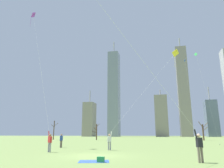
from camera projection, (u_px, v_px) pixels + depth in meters
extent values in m
plane|color=#7A934C|center=(95.00, 156.00, 15.69)|extent=(400.00, 400.00, 0.00)
cylinder|color=gray|center=(108.00, 146.00, 21.12)|extent=(0.14, 0.14, 0.85)
cylinder|color=gray|center=(110.00, 146.00, 21.24)|extent=(0.14, 0.14, 0.85)
cube|color=white|center=(109.00, 139.00, 21.34)|extent=(0.38, 0.38, 0.54)
sphere|color=tan|center=(109.00, 135.00, 21.43)|extent=(0.22, 0.22, 0.22)
cylinder|color=white|center=(108.00, 139.00, 21.22)|extent=(0.09, 0.09, 0.55)
cylinder|color=white|center=(111.00, 134.00, 21.56)|extent=(0.21, 0.21, 0.56)
cube|color=yellow|center=(175.00, 53.00, 34.49)|extent=(1.21, 0.84, 1.36)
cylinder|color=black|center=(175.00, 53.00, 34.49)|extent=(0.40, 0.27, 0.85)
cylinder|color=yellow|center=(175.00, 62.00, 34.33)|extent=(0.02, 0.02, 2.00)
cylinder|color=silver|center=(151.00, 83.00, 28.06)|extent=(8.17, 12.21, 12.84)
cylinder|color=gray|center=(50.00, 147.00, 18.70)|extent=(0.14, 0.14, 0.85)
cylinder|color=gray|center=(49.00, 147.00, 18.83)|extent=(0.14, 0.14, 0.85)
cube|color=red|center=(50.00, 139.00, 18.93)|extent=(0.39, 0.32, 0.54)
sphere|color=#9E7051|center=(50.00, 135.00, 19.02)|extent=(0.22, 0.22, 0.22)
cylinder|color=red|center=(51.00, 140.00, 18.80)|extent=(0.09, 0.09, 0.55)
cylinder|color=red|center=(49.00, 134.00, 19.16)|extent=(0.22, 0.17, 0.56)
cube|color=purple|center=(33.00, 15.00, 28.94)|extent=(0.45, 1.05, 0.99)
cylinder|color=black|center=(33.00, 15.00, 28.94)|extent=(0.31, 0.39, 0.58)
cylinder|color=purple|center=(31.00, 21.00, 28.50)|extent=(0.02, 0.02, 1.55)
cylinder|color=silver|center=(40.00, 61.00, 24.08)|extent=(6.35, 4.92, 15.87)
cylinder|color=#726656|center=(202.00, 155.00, 11.96)|extent=(0.14, 0.14, 0.85)
cylinder|color=#726656|center=(199.00, 155.00, 11.88)|extent=(0.14, 0.14, 0.85)
cube|color=black|center=(199.00, 142.00, 12.08)|extent=(0.39, 0.36, 0.54)
sphere|color=beige|center=(199.00, 135.00, 12.18)|extent=(0.22, 0.22, 0.22)
cylinder|color=black|center=(202.00, 143.00, 12.15)|extent=(0.09, 0.09, 0.55)
cylinder|color=black|center=(196.00, 134.00, 12.12)|extent=(0.22, 0.19, 0.56)
cylinder|color=#726656|center=(60.00, 144.00, 25.20)|extent=(0.14, 0.14, 0.85)
cylinder|color=#726656|center=(62.00, 144.00, 25.40)|extent=(0.14, 0.14, 0.85)
cube|color=#2D4CA5|center=(61.00, 138.00, 25.46)|extent=(0.25, 0.37, 0.54)
sphere|color=#9E7051|center=(62.00, 135.00, 25.56)|extent=(0.22, 0.22, 0.22)
cylinder|color=#2D4CA5|center=(60.00, 138.00, 25.27)|extent=(0.09, 0.09, 0.55)
cylinder|color=#2D4CA5|center=(62.00, 138.00, 25.65)|extent=(0.09, 0.09, 0.55)
cube|color=blue|center=(185.00, 61.00, 45.67)|extent=(0.30, 0.71, 0.69)
cylinder|color=black|center=(185.00, 61.00, 45.67)|extent=(0.25, 0.03, 0.43)
cylinder|color=silver|center=(191.00, 97.00, 41.23)|extent=(0.33, 5.03, 17.25)
cylinder|color=#3F3833|center=(198.00, 143.00, 36.79)|extent=(0.10, 0.10, 0.08)
cube|color=green|center=(196.00, 54.00, 37.92)|extent=(0.52, 0.56, 0.72)
cylinder|color=black|center=(196.00, 54.00, 37.92)|extent=(0.11, 0.16, 0.47)
cylinder|color=silver|center=(207.00, 96.00, 35.29)|extent=(2.01, 1.23, 15.71)
cylinder|color=#3F3833|center=(220.00, 144.00, 32.66)|extent=(0.10, 0.10, 0.08)
cube|color=#3359B2|center=(94.00, 161.00, 12.43)|extent=(2.10, 1.81, 0.01)
cube|color=#268C4C|center=(101.00, 159.00, 12.07)|extent=(0.40, 0.28, 0.30)
cylinder|color=#4C3828|center=(54.00, 130.00, 61.65)|extent=(0.27, 0.27, 5.53)
cylinder|color=#4C3828|center=(56.00, 125.00, 61.61)|extent=(1.51, 0.66, 0.76)
cylinder|color=#4C3828|center=(54.00, 128.00, 61.14)|extent=(0.91, 1.30, 0.79)
cylinder|color=#4C3828|center=(53.00, 126.00, 61.86)|extent=(0.87, 0.48, 0.87)
cylinder|color=#4C3828|center=(97.00, 132.00, 59.17)|extent=(0.30, 0.30, 4.44)
cylinder|color=#4C3828|center=(98.00, 125.00, 59.34)|extent=(1.04, 0.49, 0.84)
cylinder|color=#4C3828|center=(96.00, 129.00, 60.11)|extent=(0.87, 1.49, 0.99)
cylinder|color=#4C3828|center=(95.00, 129.00, 58.72)|extent=(0.52, 1.53, 0.85)
cylinder|color=#4C3828|center=(94.00, 132.00, 58.93)|extent=(1.24, 0.87, 0.52)
cylinder|color=#4C3828|center=(203.00, 132.00, 54.33)|extent=(0.38, 0.38, 4.13)
cylinder|color=#4C3828|center=(203.00, 127.00, 55.46)|extent=(0.45, 1.91, 1.28)
cylinder|color=#4C3828|center=(206.00, 129.00, 53.65)|extent=(1.16, 1.76, 1.13)
cylinder|color=#4C3828|center=(200.00, 124.00, 54.33)|extent=(1.33, 1.42, 1.53)
cylinder|color=#4C3828|center=(203.00, 129.00, 54.91)|extent=(0.60, 1.06, 0.80)
cylinder|color=#4C3828|center=(205.00, 125.00, 54.75)|extent=(1.54, 0.44, 1.52)
cube|color=gray|center=(183.00, 90.00, 135.42)|extent=(7.09, 6.18, 59.03)
cylinder|color=#99999E|center=(179.00, 43.00, 143.17)|extent=(0.80, 0.80, 7.00)
cube|color=gray|center=(114.00, 93.00, 145.64)|extent=(7.32, 8.87, 59.11)
cylinder|color=#99999E|center=(114.00, 48.00, 153.64)|extent=(0.80, 0.80, 9.06)
cube|color=gray|center=(161.00, 116.00, 140.00)|extent=(8.34, 11.00, 27.16)
cylinder|color=#99999E|center=(160.00, 93.00, 143.69)|extent=(0.80, 0.80, 4.32)
cube|color=gray|center=(89.00, 119.00, 152.48)|extent=(7.60, 9.92, 24.33)
cylinder|color=#99999E|center=(90.00, 97.00, 156.42)|extent=(0.80, 0.80, 9.29)
cube|color=slate|center=(211.00, 118.00, 138.63)|extent=(7.43, 9.16, 23.83)
cylinder|color=#99999E|center=(209.00, 94.00, 142.53)|extent=(0.80, 0.80, 9.42)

